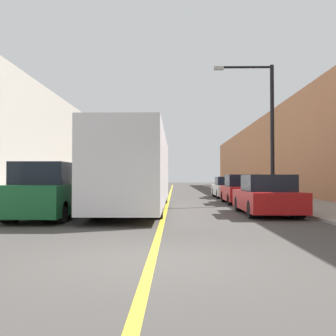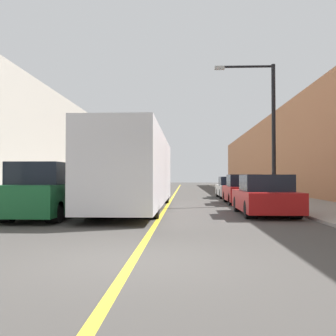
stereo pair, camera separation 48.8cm
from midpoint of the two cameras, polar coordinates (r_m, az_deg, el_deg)
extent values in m
plane|color=#3F3D3A|center=(6.81, -3.01, -13.24)|extent=(200.00, 200.00, 0.00)
cube|color=gray|center=(37.43, -9.18, -3.41)|extent=(3.75, 72.00, 0.10)
cube|color=gray|center=(37.20, 12.24, -3.41)|extent=(3.75, 72.00, 0.10)
cube|color=gray|center=(38.46, -14.82, 2.44)|extent=(4.00, 72.00, 7.84)
cube|color=#B2724C|center=(38.08, 17.97, 2.06)|extent=(4.00, 72.00, 7.26)
cube|color=gold|center=(36.67, 1.50, -3.55)|extent=(0.16, 72.00, 0.01)
cube|color=silver|center=(17.43, -3.69, -0.22)|extent=(2.46, 12.93, 2.93)
cube|color=black|center=(11.08, -7.28, 3.09)|extent=(2.09, 0.04, 1.32)
cylinder|color=black|center=(13.64, -9.55, -5.24)|extent=(0.54, 0.95, 0.95)
cylinder|color=black|center=(13.38, -1.46, -5.34)|extent=(0.54, 0.95, 0.95)
cylinder|color=black|center=(21.54, -5.09, -3.82)|extent=(0.54, 0.95, 0.95)
cylinder|color=black|center=(21.37, 0.02, -3.85)|extent=(0.54, 0.95, 0.95)
cube|color=#145128|center=(14.21, -16.15, -4.20)|extent=(1.91, 4.94, 0.96)
cube|color=black|center=(13.96, -16.45, -0.78)|extent=(1.69, 2.72, 0.72)
cube|color=black|center=(11.92, -19.91, -3.91)|extent=(1.63, 0.04, 0.43)
cylinder|color=black|center=(13.08, -21.44, -5.93)|extent=(0.42, 0.68, 0.68)
cylinder|color=black|center=(12.55, -15.16, -6.17)|extent=(0.42, 0.68, 0.68)
cylinder|color=black|center=(15.92, -16.95, -5.13)|extent=(0.42, 0.68, 0.68)
cylinder|color=black|center=(15.49, -11.71, -5.27)|extent=(0.42, 0.68, 0.68)
cube|color=maroon|center=(15.21, 14.72, -4.56)|extent=(1.89, 4.50, 0.71)
cube|color=black|center=(14.97, 14.89, -2.10)|extent=(1.66, 2.02, 0.60)
cube|color=black|center=(13.05, 16.79, -4.54)|extent=(1.61, 0.04, 0.32)
cylinder|color=black|center=(13.72, 12.94, -5.89)|extent=(0.42, 0.62, 0.62)
cylinder|color=black|center=(14.06, 18.89, -5.75)|extent=(0.42, 0.62, 0.62)
cylinder|color=black|center=(16.46, 11.17, -5.14)|extent=(0.42, 0.62, 0.62)
cylinder|color=black|center=(16.75, 16.18, -5.05)|extent=(0.42, 0.62, 0.62)
cube|color=maroon|center=(21.32, 11.43, -3.61)|extent=(1.78, 4.28, 0.74)
cube|color=black|center=(21.09, 11.51, -1.79)|extent=(1.56, 1.93, 0.63)
cube|color=black|center=(19.24, 12.41, -3.47)|extent=(1.51, 0.04, 0.33)
cylinder|color=black|center=(19.92, 10.06, -4.48)|extent=(0.39, 0.62, 0.62)
cylinder|color=black|center=(20.15, 13.97, -4.43)|extent=(0.39, 0.62, 0.62)
cylinder|color=black|center=(22.55, 9.17, -4.12)|extent=(0.39, 0.62, 0.62)
cylinder|color=black|center=(22.75, 12.64, -4.08)|extent=(0.39, 0.62, 0.62)
cube|color=silver|center=(27.40, 9.61, -3.18)|extent=(1.78, 4.39, 0.68)
cube|color=black|center=(27.17, 9.66, -1.86)|extent=(1.56, 1.98, 0.58)
cube|color=black|center=(25.25, 10.22, -3.06)|extent=(1.51, 0.04, 0.31)
cylinder|color=black|center=(25.98, 8.47, -3.76)|extent=(0.39, 0.62, 0.62)
cylinder|color=black|center=(26.16, 11.49, -3.73)|extent=(0.39, 0.62, 0.62)
cylinder|color=black|center=(28.69, 7.90, -3.53)|extent=(0.39, 0.62, 0.62)
cylinder|color=black|center=(28.85, 10.64, -3.51)|extent=(0.39, 0.62, 0.62)
cylinder|color=black|center=(20.61, 15.75, 4.84)|extent=(0.20, 0.20, 7.02)
cylinder|color=black|center=(20.99, 11.97, 14.20)|extent=(2.71, 0.12, 0.12)
cube|color=#999993|center=(20.80, 8.18, 14.19)|extent=(0.50, 0.24, 0.16)
camera|label=1|loc=(0.24, -89.25, -0.02)|focal=42.00mm
camera|label=2|loc=(0.24, 90.75, 0.02)|focal=42.00mm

